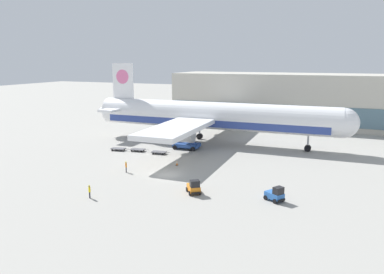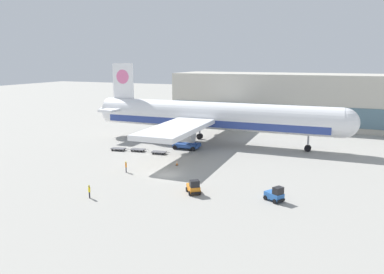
% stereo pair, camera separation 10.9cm
% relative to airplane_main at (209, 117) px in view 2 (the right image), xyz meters
% --- Properties ---
extents(ground_plane, '(400.00, 400.00, 0.00)m').
position_rel_airplane_main_xyz_m(ground_plane, '(1.90, -24.01, -5.84)').
color(ground_plane, '#9E9B93').
extents(terminal_building, '(90.00, 18.20, 14.00)m').
position_rel_airplane_main_xyz_m(terminal_building, '(24.60, 32.64, 1.15)').
color(terminal_building, '#BCB7A8').
rests_on(terminal_building, ground_plane).
extents(airplane_main, '(58.09, 48.21, 17.00)m').
position_rel_airplane_main_xyz_m(airplane_main, '(0.00, 0.00, 0.00)').
color(airplane_main, white).
rests_on(airplane_main, ground_plane).
extents(scissor_lift_loader, '(5.28, 3.50, 5.01)m').
position_rel_airplane_main_xyz_m(scissor_lift_loader, '(-2.39, -6.67, -3.90)').
color(scissor_lift_loader, '#284C99').
rests_on(scissor_lift_loader, ground_plane).
extents(baggage_tug_foreground, '(2.64, 2.80, 2.00)m').
position_rel_airplane_main_xyz_m(baggage_tug_foreground, '(8.99, -30.08, -4.96)').
color(baggage_tug_foreground, orange).
rests_on(baggage_tug_foreground, ground_plane).
extents(baggage_tug_mid, '(2.82, 2.57, 2.00)m').
position_rel_airplane_main_xyz_m(baggage_tug_mid, '(19.66, -28.57, -4.96)').
color(baggage_tug_mid, '#2D66B7').
rests_on(baggage_tug_mid, ground_plane).
extents(baggage_dolly_lead, '(3.77, 1.85, 0.48)m').
position_rel_airplane_main_xyz_m(baggage_dolly_lead, '(-14.34, -13.42, -5.45)').
color(baggage_dolly_lead, '#56565B').
rests_on(baggage_dolly_lead, ground_plane).
extents(baggage_dolly_second, '(3.77, 1.85, 0.48)m').
position_rel_airplane_main_xyz_m(baggage_dolly_second, '(-10.40, -12.49, -5.45)').
color(baggage_dolly_second, '#56565B').
rests_on(baggage_dolly_second, ground_plane).
extents(baggage_dolly_third, '(3.77, 1.85, 0.48)m').
position_rel_airplane_main_xyz_m(baggage_dolly_third, '(-5.55, -12.69, -5.45)').
color(baggage_dolly_third, '#56565B').
rests_on(baggage_dolly_third, ground_plane).
extents(ground_crew_near, '(0.45, 0.41, 1.79)m').
position_rel_airplane_main_xyz_m(ground_crew_near, '(-2.87, -37.03, -4.78)').
color(ground_crew_near, black).
rests_on(ground_crew_near, ground_plane).
extents(ground_crew_far, '(0.39, 0.47, 1.82)m').
position_rel_airplane_main_xyz_m(ground_crew_far, '(-4.76, -25.40, -4.76)').
color(ground_crew_far, black).
rests_on(ground_crew_far, ground_plane).
extents(traffic_cone_near, '(0.40, 0.40, 0.78)m').
position_rel_airplane_main_xyz_m(traffic_cone_near, '(1.03, -18.52, -5.46)').
color(traffic_cone_near, black).
rests_on(traffic_cone_near, ground_plane).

